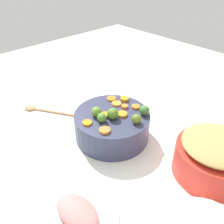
{
  "coord_description": "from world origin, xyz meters",
  "views": [
    {
      "loc": [
        0.56,
        -0.52,
        0.65
      ],
      "look_at": [
        0.01,
        -0.01,
        0.14
      ],
      "focal_mm": 38.55,
      "sensor_mm": 36.0,
      "label": 1
    }
  ],
  "objects_px": {
    "metal_pot": "(212,161)",
    "ham_plate": "(75,215)",
    "wooden_spoon": "(40,110)",
    "serving_bowl_carrots": "(112,125)"
  },
  "relations": [
    {
      "from": "metal_pot",
      "to": "ham_plate",
      "type": "height_order",
      "value": "metal_pot"
    },
    {
      "from": "metal_pot",
      "to": "wooden_spoon",
      "type": "distance_m",
      "value": 0.76
    },
    {
      "from": "serving_bowl_carrots",
      "to": "ham_plate",
      "type": "height_order",
      "value": "serving_bowl_carrots"
    },
    {
      "from": "metal_pot",
      "to": "ham_plate",
      "type": "bearing_deg",
      "value": -112.63
    },
    {
      "from": "serving_bowl_carrots",
      "to": "ham_plate",
      "type": "bearing_deg",
      "value": -59.93
    },
    {
      "from": "serving_bowl_carrots",
      "to": "metal_pot",
      "type": "bearing_deg",
      "value": 16.75
    },
    {
      "from": "serving_bowl_carrots",
      "to": "wooden_spoon",
      "type": "relative_size",
      "value": 1.15
    },
    {
      "from": "serving_bowl_carrots",
      "to": "metal_pot",
      "type": "distance_m",
      "value": 0.38
    },
    {
      "from": "serving_bowl_carrots",
      "to": "metal_pot",
      "type": "height_order",
      "value": "metal_pot"
    },
    {
      "from": "serving_bowl_carrots",
      "to": "ham_plate",
      "type": "distance_m",
      "value": 0.37
    }
  ]
}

